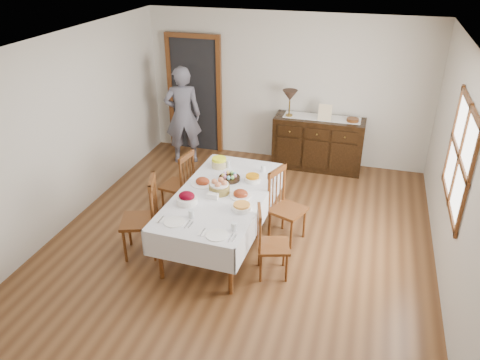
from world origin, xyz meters
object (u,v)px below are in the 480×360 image
(dining_table, at_px, (222,199))
(sideboard, at_px, (318,143))
(chair_right_near, at_px, (269,242))
(chair_right_far, at_px, (285,205))
(table_lamp, at_px, (290,96))
(chair_left_far, at_px, (180,183))
(person, at_px, (183,112))
(chair_left_near, at_px, (143,217))

(dining_table, height_order, sideboard, sideboard)
(chair_right_near, relative_size, chair_right_far, 0.90)
(table_lamp, bearing_deg, chair_right_near, -82.93)
(table_lamp, bearing_deg, dining_table, -97.64)
(chair_right_far, relative_size, sideboard, 0.66)
(chair_right_far, bearing_deg, dining_table, 135.32)
(chair_left_far, relative_size, chair_right_far, 0.96)
(chair_right_near, height_order, person, person)
(sideboard, xyz_separation_m, person, (-2.35, -0.39, 0.47))
(dining_table, bearing_deg, chair_left_near, -148.62)
(chair_left_near, height_order, sideboard, chair_left_near)
(chair_right_near, relative_size, table_lamp, 1.97)
(dining_table, bearing_deg, chair_right_near, -30.62)
(chair_right_near, distance_m, sideboard, 3.15)
(dining_table, height_order, chair_left_far, chair_left_far)
(chair_left_far, bearing_deg, chair_right_near, 65.44)
(dining_table, xyz_separation_m, chair_right_near, (0.74, -0.48, -0.21))
(chair_left_near, xyz_separation_m, table_lamp, (1.23, 3.13, 0.73))
(chair_right_far, bearing_deg, chair_left_far, 102.62)
(chair_right_near, xyz_separation_m, chair_right_far, (0.02, 0.82, 0.05))
(chair_left_far, height_order, chair_right_far, chair_right_far)
(person, bearing_deg, dining_table, 99.58)
(chair_left_far, height_order, table_lamp, table_lamp)
(chair_right_far, height_order, table_lamp, table_lamp)
(chair_right_near, xyz_separation_m, sideboard, (0.14, 3.15, 0.00))
(chair_right_far, distance_m, table_lamp, 2.45)
(chair_left_far, distance_m, chair_right_near, 1.89)
(chair_right_near, bearing_deg, chair_left_near, 73.44)
(dining_table, height_order, person, person)
(table_lamp, bearing_deg, chair_left_near, -111.55)
(dining_table, distance_m, chair_left_far, 1.03)
(sideboard, height_order, person, person)
(chair_right_far, bearing_deg, table_lamp, 30.75)
(dining_table, relative_size, chair_left_far, 2.30)
(dining_table, relative_size, sideboard, 1.46)
(dining_table, xyz_separation_m, sideboard, (0.88, 2.67, -0.20))
(chair_right_near, bearing_deg, sideboard, -19.72)
(chair_left_far, bearing_deg, chair_right_far, 91.00)
(chair_left_far, distance_m, sideboard, 2.71)
(chair_left_near, distance_m, chair_right_near, 1.62)
(chair_right_near, distance_m, table_lamp, 3.24)
(chair_left_far, relative_size, chair_right_near, 1.07)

